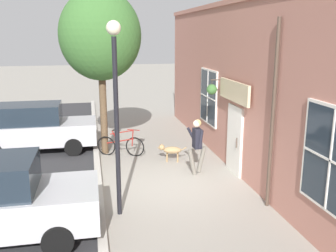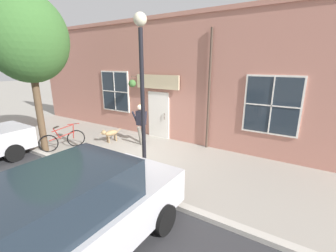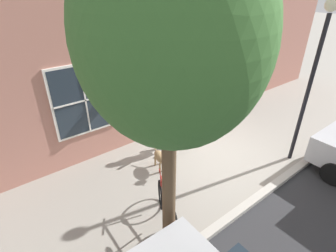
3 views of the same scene
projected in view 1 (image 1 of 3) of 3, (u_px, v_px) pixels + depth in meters
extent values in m
plane|color=gray|center=(169.00, 184.00, 10.80)|extent=(90.00, 90.00, 0.00)
cube|color=#B2ADA3|center=(99.00, 187.00, 10.39)|extent=(0.20, 28.00, 0.12)
cube|color=#B27566|center=(250.00, 94.00, 10.66)|extent=(0.30, 18.00, 5.08)
cube|color=white|center=(235.00, 140.00, 11.47)|extent=(0.10, 1.10, 2.10)
cube|color=#232D38|center=(234.00, 141.00, 11.48)|extent=(0.03, 0.90, 1.90)
cylinder|color=#47382D|center=(237.00, 143.00, 11.12)|extent=(0.03, 0.03, 0.30)
cube|color=beige|center=(234.00, 91.00, 11.10)|extent=(0.08, 2.20, 0.60)
cylinder|color=#47382D|center=(273.00, 117.00, 8.88)|extent=(0.09, 0.09, 4.58)
cylinder|color=#47382D|center=(217.00, 80.00, 12.14)|extent=(0.44, 0.04, 0.04)
cylinder|color=#47382D|center=(212.00, 85.00, 12.15)|extent=(0.01, 0.01, 0.34)
cone|color=#2D2823|center=(212.00, 92.00, 12.20)|extent=(0.32, 0.32, 0.18)
sphere|color=#3D6B33|center=(212.00, 89.00, 12.18)|extent=(0.34, 0.34, 0.34)
cube|color=white|center=(209.00, 97.00, 13.81)|extent=(0.08, 1.82, 2.02)
cube|color=#232D38|center=(208.00, 97.00, 13.81)|extent=(0.03, 1.70, 1.90)
cube|color=white|center=(208.00, 97.00, 13.80)|extent=(0.04, 0.04, 1.90)
cube|color=white|center=(208.00, 97.00, 13.80)|extent=(0.04, 1.70, 0.04)
cube|color=white|center=(333.00, 160.00, 6.82)|extent=(0.08, 1.82, 2.02)
cube|color=#232D38|center=(331.00, 161.00, 6.81)|extent=(0.03, 1.70, 1.90)
cube|color=white|center=(330.00, 161.00, 6.81)|extent=(0.04, 0.04, 1.90)
cube|color=white|center=(330.00, 161.00, 6.81)|extent=(0.04, 1.70, 0.04)
cylinder|color=#6B665B|center=(192.00, 162.00, 11.38)|extent=(0.30, 0.14, 0.84)
cylinder|color=#6B665B|center=(201.00, 159.00, 11.61)|extent=(0.30, 0.14, 0.84)
cube|color=black|center=(197.00, 138.00, 11.32)|extent=(0.23, 0.35, 0.60)
sphere|color=beige|center=(197.00, 124.00, 11.21)|extent=(0.23, 0.23, 0.23)
sphere|color=tan|center=(198.00, 123.00, 11.21)|extent=(0.22, 0.22, 0.22)
cylinder|color=black|center=(201.00, 140.00, 11.11)|extent=(0.16, 0.09, 0.57)
cylinder|color=black|center=(192.00, 135.00, 11.51)|extent=(0.33, 0.10, 0.52)
ellipsoid|color=#997A51|center=(172.00, 150.00, 12.61)|extent=(0.65, 0.41, 0.24)
cylinder|color=#997A51|center=(167.00, 158.00, 12.60)|extent=(0.06, 0.06, 0.29)
cylinder|color=#997A51|center=(167.00, 156.00, 12.75)|extent=(0.06, 0.06, 0.29)
cylinder|color=#997A51|center=(178.00, 158.00, 12.58)|extent=(0.06, 0.06, 0.29)
cylinder|color=#997A51|center=(178.00, 157.00, 12.74)|extent=(0.06, 0.06, 0.29)
sphere|color=#997A51|center=(162.00, 147.00, 12.60)|extent=(0.20, 0.20, 0.20)
cone|color=#997A51|center=(158.00, 148.00, 12.61)|extent=(0.12, 0.11, 0.09)
cone|color=#997A51|center=(162.00, 145.00, 12.53)|extent=(0.06, 0.06, 0.07)
cone|color=#997A51|center=(162.00, 144.00, 12.63)|extent=(0.06, 0.06, 0.07)
cylinder|color=#997A51|center=(184.00, 149.00, 12.58)|extent=(0.21, 0.09, 0.14)
cylinder|color=brown|center=(103.00, 110.00, 13.22)|extent=(0.25, 0.25, 3.20)
ellipsoid|color=#38662D|center=(100.00, 35.00, 12.61)|extent=(2.77, 2.49, 3.05)
sphere|color=#38662D|center=(105.00, 50.00, 12.87)|extent=(1.75, 1.75, 1.75)
torus|color=black|center=(135.00, 147.00, 13.20)|extent=(0.63, 0.39, 0.70)
torus|color=black|center=(106.00, 146.00, 13.32)|extent=(0.63, 0.39, 0.70)
cylinder|color=maroon|center=(120.00, 141.00, 13.21)|extent=(0.94, 0.35, 0.23)
cylinder|color=maroon|center=(115.00, 137.00, 13.20)|extent=(0.24, 0.11, 0.47)
cylinder|color=maroon|center=(122.00, 132.00, 13.13)|extent=(0.79, 0.30, 0.20)
cylinder|color=maroon|center=(133.00, 138.00, 13.13)|extent=(0.09, 0.06, 0.58)
cylinder|color=maroon|center=(133.00, 130.00, 13.06)|extent=(0.41, 0.25, 0.03)
ellipsoid|color=black|center=(115.00, 130.00, 13.14)|extent=(0.27, 0.17, 0.11)
cube|color=#B7B7BC|center=(36.00, 133.00, 13.71)|extent=(4.31, 1.78, 0.76)
cube|color=#1E2833|center=(29.00, 114.00, 13.50)|extent=(2.24, 1.56, 0.68)
cylinder|color=black|center=(75.00, 135.00, 14.90)|extent=(0.62, 0.18, 0.62)
cylinder|color=black|center=(73.00, 147.00, 13.22)|extent=(0.62, 0.18, 0.62)
cylinder|color=black|center=(4.00, 138.00, 14.38)|extent=(0.62, 0.18, 0.62)
cylinder|color=black|center=(64.00, 202.00, 8.88)|extent=(0.62, 0.18, 0.62)
cylinder|color=black|center=(58.00, 241.00, 7.20)|extent=(0.62, 0.18, 0.62)
cylinder|color=black|center=(117.00, 130.00, 8.50)|extent=(0.11, 0.11, 4.15)
sphere|color=beige|center=(114.00, 28.00, 7.96)|extent=(0.32, 0.32, 0.32)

